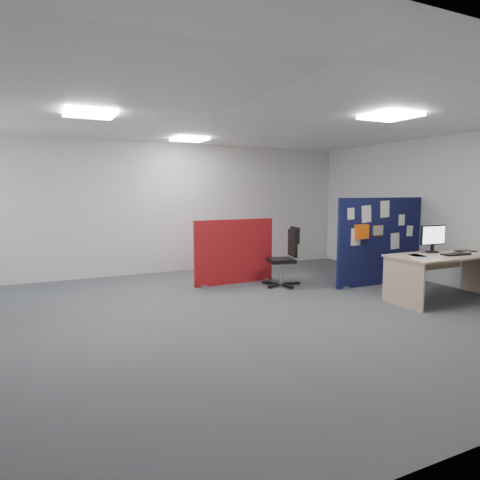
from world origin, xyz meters
name	(u,v)px	position (x,y,z in m)	size (l,w,h in m)	color
floor	(218,317)	(0.00, 0.00, 0.00)	(9.00, 9.00, 0.00)	#4B4D52
ceiling	(217,114)	(0.00, 0.00, 2.70)	(9.00, 7.00, 0.02)	white
wall_back	(151,208)	(0.00, 3.50, 1.35)	(9.00, 0.02, 2.70)	silver
wall_front	(446,252)	(0.00, -3.50, 1.35)	(9.00, 0.02, 2.70)	silver
wall_right	(450,211)	(4.50, 0.00, 1.35)	(0.02, 7.00, 2.70)	silver
ceiling_lights	(220,125)	(0.33, 0.67, 2.67)	(4.10, 4.10, 0.04)	white
navy_divider	(380,241)	(3.46, 0.61, 0.80)	(1.93, 0.30, 1.59)	black
main_desk	(444,264)	(3.58, -0.66, 0.56)	(1.88, 0.84, 0.73)	tan
monitor_main	(433,237)	(3.53, -0.48, 0.97)	(0.50, 0.21, 0.44)	black
keyboard	(456,254)	(3.64, -0.82, 0.74)	(0.45, 0.18, 0.03)	black
mouse	(467,253)	(3.92, -0.80, 0.74)	(0.10, 0.06, 0.03)	#999A9E
paper_tray	(466,251)	(4.10, -0.65, 0.74)	(0.28, 0.22, 0.01)	black
red_divider	(234,252)	(1.11, 1.84, 0.58)	(1.59, 0.30, 1.19)	#A61515
office_chair	(287,253)	(1.88, 1.25, 0.60)	(0.70, 0.68, 1.05)	black
desk_papers	(438,255)	(3.41, -0.68, 0.73)	(1.56, 0.81, 0.00)	white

